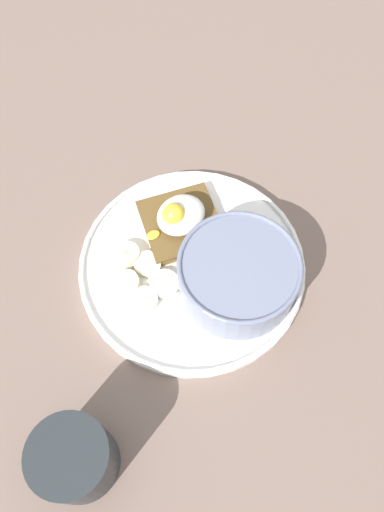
# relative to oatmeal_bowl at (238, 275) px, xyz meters

# --- Properties ---
(ground_plane) EXTENTS (1.20, 1.20, 0.02)m
(ground_plane) POSITION_rel_oatmeal_bowl_xyz_m (0.02, -0.06, -0.05)
(ground_plane) COLOR #725D53
(ground_plane) RESTS_ON ground
(plate) EXTENTS (0.28, 0.28, 0.02)m
(plate) POSITION_rel_oatmeal_bowl_xyz_m (0.02, -0.06, -0.03)
(plate) COLOR white
(plate) RESTS_ON ground_plane
(oatmeal_bowl) EXTENTS (0.14, 0.14, 0.06)m
(oatmeal_bowl) POSITION_rel_oatmeal_bowl_xyz_m (0.00, 0.00, 0.00)
(oatmeal_bowl) COLOR slate
(oatmeal_bowl) RESTS_ON plate
(toast_slice) EXTENTS (0.12, 0.12, 0.01)m
(toast_slice) POSITION_rel_oatmeal_bowl_xyz_m (-0.01, -0.10, -0.02)
(toast_slice) COLOR brown
(toast_slice) RESTS_ON plate
(poached_egg) EXTENTS (0.08, 0.05, 0.04)m
(poached_egg) POSITION_rel_oatmeal_bowl_xyz_m (-0.00, -0.10, 0.00)
(poached_egg) COLOR white
(poached_egg) RESTS_ON toast_slice
(banana_slice_front) EXTENTS (0.03, 0.03, 0.01)m
(banana_slice_front) POSITION_rel_oatmeal_bowl_xyz_m (0.10, -0.05, -0.02)
(banana_slice_front) COLOR beige
(banana_slice_front) RESTS_ON plate
(banana_slice_left) EXTENTS (0.03, 0.03, 0.01)m
(banana_slice_left) POSITION_rel_oatmeal_bowl_xyz_m (0.06, -0.09, -0.02)
(banana_slice_left) COLOR #F9E8BD
(banana_slice_left) RESTS_ON plate
(banana_slice_back) EXTENTS (0.04, 0.04, 0.02)m
(banana_slice_back) POSITION_rel_oatmeal_bowl_xyz_m (0.10, -0.09, -0.02)
(banana_slice_back) COLOR beige
(banana_slice_back) RESTS_ON plate
(banana_slice_right) EXTENTS (0.05, 0.05, 0.01)m
(banana_slice_right) POSITION_rel_oatmeal_bowl_xyz_m (0.06, -0.06, -0.02)
(banana_slice_right) COLOR #F1E6C3
(banana_slice_right) RESTS_ON plate
(banana_slice_inner) EXTENTS (0.04, 0.04, 0.02)m
(banana_slice_inner) POSITION_rel_oatmeal_bowl_xyz_m (0.07, -0.12, -0.02)
(banana_slice_inner) COLOR beige
(banana_slice_inner) RESTS_ON plate
(coffee_mug) EXTENTS (0.08, 0.08, 0.08)m
(coffee_mug) POSITION_rel_oatmeal_bowl_xyz_m (0.25, 0.04, 0.00)
(coffee_mug) COLOR #22282A
(coffee_mug) RESTS_ON ground_plane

